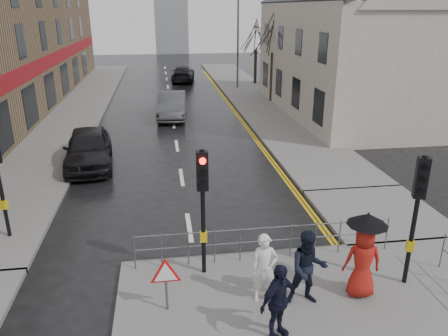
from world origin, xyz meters
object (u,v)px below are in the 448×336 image
object	(u,v)px
pedestrian_d	(278,302)
pedestrian_b	(308,268)
car_parked	(88,148)
pedestrian_with_umbrella	(364,253)
car_mid	(172,105)
pedestrian_a	(264,268)

from	to	relation	value
pedestrian_d	pedestrian_b	bearing A→B (deg)	12.06
pedestrian_d	car_parked	xyz separation A→B (m)	(-5.48, 11.92, -0.17)
pedestrian_with_umbrella	pedestrian_d	size ratio (longest dim) A/B	1.25
car_parked	car_mid	size ratio (longest dim) A/B	1.01
car_parked	car_mid	xyz separation A→B (m)	(3.99, 8.70, -0.03)
pedestrian_a	pedestrian_with_umbrella	distance (m)	2.37
pedestrian_with_umbrella	car_parked	xyz separation A→B (m)	(-7.84, 10.81, -0.45)
pedestrian_a	car_mid	bearing A→B (deg)	97.75
pedestrian_a	car_parked	size ratio (longest dim) A/B	0.35
pedestrian_d	car_mid	world-z (taller)	pedestrian_d
car_parked	car_mid	world-z (taller)	car_parked
pedestrian_b	car_parked	distance (m)	12.69
pedestrian_d	car_parked	bearing A→B (deg)	80.88
car_mid	pedestrian_b	bearing A→B (deg)	-78.73
pedestrian_b	pedestrian_a	bearing A→B (deg)	173.37
pedestrian_b	car_mid	size ratio (longest dim) A/B	0.38
pedestrian_d	car_mid	distance (m)	20.68
pedestrian_a	pedestrian_d	size ratio (longest dim) A/B	1.00
pedestrian_with_umbrella	car_parked	world-z (taller)	pedestrian_with_umbrella
pedestrian_b	car_parked	bearing A→B (deg)	127.33
pedestrian_a	car_parked	world-z (taller)	pedestrian_a
pedestrian_a	pedestrian_b	xyz separation A→B (m)	(0.97, -0.23, 0.07)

